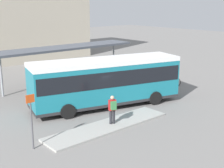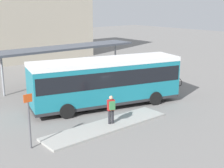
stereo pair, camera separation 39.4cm
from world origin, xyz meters
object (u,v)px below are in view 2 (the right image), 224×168
object	(u,v)px
bicycle_green	(163,78)
potted_planter_near_shelter	(99,78)
bicycle_black	(167,80)
platform_sign	(29,119)
city_bus	(106,79)
pedestrian_waiting	(111,108)
bicycle_blue	(175,81)

from	to	relation	value
bicycle_green	potted_planter_near_shelter	distance (m)	5.96
bicycle_black	platform_sign	size ratio (longest dim) A/B	0.57
city_bus	pedestrian_waiting	world-z (taller)	city_bus
bicycle_green	city_bus	bearing A→B (deg)	-67.81
pedestrian_waiting	platform_sign	size ratio (longest dim) A/B	0.61
bicycle_black	platform_sign	bearing A→B (deg)	-75.54
bicycle_blue	bicycle_green	xyz separation A→B (m)	(0.16, 1.56, -0.00)
pedestrian_waiting	potted_planter_near_shelter	world-z (taller)	pedestrian_waiting
bicycle_blue	bicycle_green	bearing A→B (deg)	175.84
city_bus	bicycle_black	world-z (taller)	city_bus
platform_sign	city_bus	bearing A→B (deg)	21.58
bicycle_black	potted_planter_near_shelter	size ratio (longest dim) A/B	1.33
city_bus	bicycle_black	size ratio (longest dim) A/B	6.78
potted_planter_near_shelter	city_bus	bearing A→B (deg)	-122.15
pedestrian_waiting	potted_planter_near_shelter	size ratio (longest dim) A/B	1.43
bicycle_blue	potted_planter_near_shelter	world-z (taller)	potted_planter_near_shelter
bicycle_black	bicycle_green	world-z (taller)	same
pedestrian_waiting	bicycle_black	bearing A→B (deg)	-45.75
platform_sign	potted_planter_near_shelter	bearing A→B (deg)	37.15
bicycle_blue	platform_sign	world-z (taller)	platform_sign
pedestrian_waiting	bicycle_green	bearing A→B (deg)	-42.71
bicycle_black	bicycle_green	xyz separation A→B (m)	(0.23, 0.78, -0.00)
bicycle_black	bicycle_green	distance (m)	0.82
bicycle_black	potted_planter_near_shelter	bearing A→B (deg)	-124.81
pedestrian_waiting	platform_sign	xyz separation A→B (m)	(-4.93, 0.28, 0.46)
city_bus	potted_planter_near_shelter	world-z (taller)	city_bus
pedestrian_waiting	city_bus	bearing A→B (deg)	-13.71
potted_planter_near_shelter	platform_sign	xyz separation A→B (m)	(-10.07, -7.63, 0.95)
pedestrian_waiting	bicycle_green	distance (m)	11.75
bicycle_black	city_bus	bearing A→B (deg)	-81.07
city_bus	platform_sign	distance (m)	7.56
city_bus	bicycle_blue	xyz separation A→B (m)	(8.23, 0.65, -1.59)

